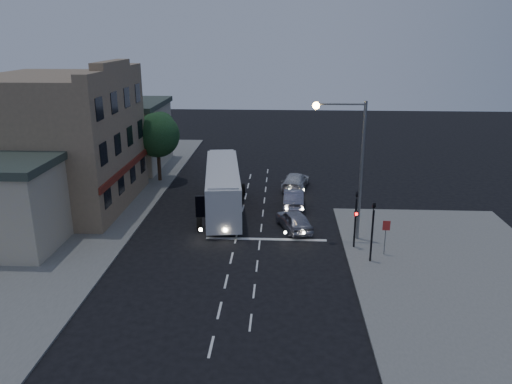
# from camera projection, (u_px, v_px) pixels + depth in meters

# --- Properties ---
(ground) EXTENTS (120.00, 120.00, 0.00)m
(ground) POSITION_uv_depth(u_px,v_px,m) (233.00, 251.00, 31.24)
(ground) COLOR black
(sidewalk_near) EXTENTS (12.00, 24.00, 0.12)m
(sidewalk_near) POSITION_uv_depth(u_px,v_px,m) (467.00, 286.00, 26.77)
(sidewalk_near) COLOR slate
(sidewalk_near) RESTS_ON ground
(sidewalk_far) EXTENTS (12.00, 50.00, 0.12)m
(sidewalk_far) POSITION_uv_depth(u_px,v_px,m) (79.00, 205.00, 39.47)
(sidewalk_far) COLOR slate
(sidewalk_far) RESTS_ON ground
(road_markings) EXTENTS (8.00, 30.55, 0.01)m
(road_markings) POSITION_uv_depth(u_px,v_px,m) (256.00, 231.00, 34.32)
(road_markings) COLOR silver
(road_markings) RESTS_ON ground
(tour_bus) EXTENTS (3.82, 11.72, 3.53)m
(tour_bus) POSITION_uv_depth(u_px,v_px,m) (223.00, 187.00, 37.80)
(tour_bus) COLOR silver
(tour_bus) RESTS_ON ground
(car_suv) EXTENTS (2.85, 4.39, 1.39)m
(car_suv) POSITION_uv_depth(u_px,v_px,m) (294.00, 220.00, 34.45)
(car_suv) COLOR #999AA8
(car_suv) RESTS_ON ground
(car_sedan_a) EXTENTS (1.68, 4.43, 1.44)m
(car_sedan_a) POSITION_uv_depth(u_px,v_px,m) (294.00, 198.00, 38.93)
(car_sedan_a) COLOR slate
(car_sedan_a) RESTS_ON ground
(car_sedan_b) EXTENTS (2.82, 5.03, 1.38)m
(car_sedan_b) POSITION_uv_depth(u_px,v_px,m) (295.00, 181.00, 43.58)
(car_sedan_b) COLOR silver
(car_sedan_b) RESTS_ON ground
(traffic_signal_main) EXTENTS (0.25, 0.35, 4.10)m
(traffic_signal_main) POSITION_uv_depth(u_px,v_px,m) (356.00, 213.00, 30.86)
(traffic_signal_main) COLOR black
(traffic_signal_main) RESTS_ON sidewalk_near
(traffic_signal_side) EXTENTS (0.18, 0.15, 4.10)m
(traffic_signal_side) POSITION_uv_depth(u_px,v_px,m) (373.00, 225.00, 28.94)
(traffic_signal_side) COLOR black
(traffic_signal_side) RESTS_ON sidewalk_near
(regulatory_sign) EXTENTS (0.45, 0.12, 2.20)m
(regulatory_sign) POSITION_uv_depth(u_px,v_px,m) (386.00, 232.00, 30.06)
(regulatory_sign) COLOR slate
(regulatory_sign) RESTS_ON sidewalk_near
(streetlight) EXTENTS (3.32, 0.44, 9.00)m
(streetlight) POSITION_uv_depth(u_px,v_px,m) (352.00, 155.00, 31.21)
(streetlight) COLOR slate
(streetlight) RESTS_ON sidewalk_near
(main_building) EXTENTS (10.12, 12.00, 11.00)m
(main_building) POSITION_uv_depth(u_px,v_px,m) (60.00, 141.00, 37.97)
(main_building) COLOR #7E6950
(main_building) RESTS_ON sidewalk_far
(low_building_north) EXTENTS (9.40, 9.40, 6.50)m
(low_building_north) POSITION_uv_depth(u_px,v_px,m) (118.00, 134.00, 49.89)
(low_building_north) COLOR #B9AC9D
(low_building_north) RESTS_ON sidewalk_far
(street_tree) EXTENTS (4.00, 4.00, 6.20)m
(street_tree) POSITION_uv_depth(u_px,v_px,m) (157.00, 133.00, 44.56)
(street_tree) COLOR black
(street_tree) RESTS_ON sidewalk_far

